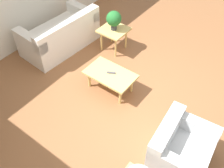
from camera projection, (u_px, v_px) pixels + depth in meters
ground_plane at (133, 103)px, 4.87m from camera, size 14.00×14.00×0.00m
sofa at (61, 35)px, 5.83m from camera, size 0.99×1.75×0.82m
armchair at (179, 150)px, 3.83m from camera, size 0.85×0.97×0.75m
coffee_table at (110, 75)px, 4.88m from camera, size 0.92×0.57×0.40m
side_table_plant at (114, 32)px, 5.70m from camera, size 0.58×0.58×0.52m
potted_plant at (114, 19)px, 5.47m from camera, size 0.32×0.32×0.42m
remote_control at (111, 73)px, 4.84m from camera, size 0.16×0.11×0.02m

